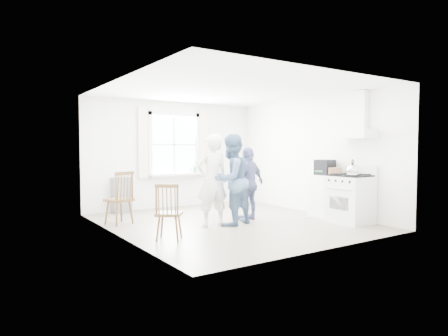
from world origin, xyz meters
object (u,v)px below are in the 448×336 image
gas_stove (350,198)px  windsor_chair_a (122,192)px  stereo_stack (325,167)px  person_mid (231,180)px  windsor_chair_b (168,206)px  person_left (212,180)px  low_cabinet (325,196)px  person_right (249,184)px

gas_stove → windsor_chair_a: gas_stove is taller
stereo_stack → person_mid: bearing=169.0°
person_mid → stereo_stack: bearing=153.0°
windsor_chair_b → person_left: bearing=27.3°
gas_stove → person_mid: bearing=151.3°
low_cabinet → stereo_stack: size_ratio=2.22×
low_cabinet → windsor_chair_b: (-3.71, -0.11, 0.11)m
person_mid → gas_stove: bearing=135.3°
stereo_stack → windsor_chair_b: stereo_stack is taller
windsor_chair_a → gas_stove: bearing=-31.1°
person_left → person_right: person_left is taller
gas_stove → person_right: 2.01m
windsor_chair_a → windsor_chair_b: windsor_chair_a is taller
gas_stove → stereo_stack: (0.06, 0.71, 0.58)m
person_right → low_cabinet: bearing=142.1°
windsor_chair_b → person_left: (1.21, 0.63, 0.30)m
person_left → person_mid: person_mid is taller
person_left → person_right: size_ratio=1.16×
low_cabinet → windsor_chair_a: (-3.85, 1.58, 0.18)m
windsor_chair_b → low_cabinet: bearing=1.7°
stereo_stack → windsor_chair_a: (-3.84, 1.57, -0.43)m
gas_stove → person_left: bearing=153.4°
gas_stove → person_right: person_right is taller
windsor_chair_a → person_mid: bearing=-33.9°
windsor_chair_b → person_right: size_ratio=0.62×
gas_stove → person_mid: 2.37m
gas_stove → person_left: person_left is taller
windsor_chair_b → windsor_chair_a: bearing=94.8°
gas_stove → windsor_chair_b: bearing=170.8°
windsor_chair_b → person_mid: size_ratio=0.53×
windsor_chair_a → person_left: 1.74m
gas_stove → person_right: (-1.45, 1.37, 0.26)m
gas_stove → person_mid: size_ratio=0.65×
gas_stove → stereo_stack: 0.92m
windsor_chair_a → person_mid: 2.09m
windsor_chair_a → stereo_stack: bearing=-22.2°
low_cabinet → windsor_chair_a: 4.16m
gas_stove → windsor_chair_b: gas_stove is taller
stereo_stack → person_left: size_ratio=0.23×
stereo_stack → person_right: size_ratio=0.27×
low_cabinet → person_left: (-2.49, 0.52, 0.41)m
low_cabinet → person_mid: bearing=168.7°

